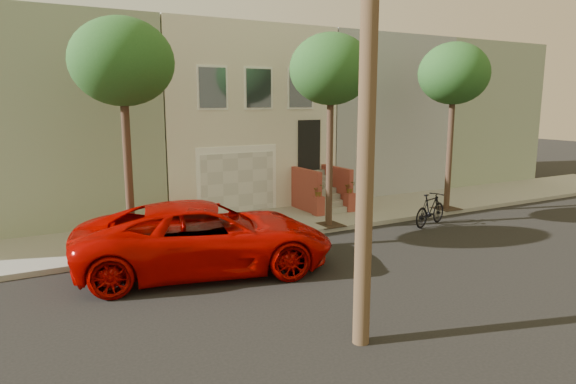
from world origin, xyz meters
TOP-DOWN VIEW (x-y plane):
  - ground at (0.00, 0.00)m, footprint 90.00×90.00m
  - sidewalk at (0.00, 5.35)m, footprint 40.00×3.70m
  - house_row at (0.00, 11.19)m, footprint 33.10×11.70m
  - tree_left at (-5.50, 3.90)m, footprint 2.70×2.57m
  - tree_mid at (1.00, 3.90)m, footprint 2.70×2.57m
  - tree_right at (6.50, 3.90)m, footprint 2.70×2.57m
  - pickup_truck at (-4.07, 1.88)m, footprint 6.93×4.34m
  - motorcycle at (4.39, 2.63)m, footprint 2.00×1.08m

SIDE VIEW (x-z plane):
  - ground at x=0.00m, z-range 0.00..0.00m
  - sidewalk at x=0.00m, z-range 0.00..0.15m
  - motorcycle at x=4.39m, z-range 0.00..1.15m
  - pickup_truck at x=-4.07m, z-range 0.00..1.79m
  - house_row at x=0.00m, z-range 0.14..7.14m
  - tree_left at x=-5.50m, z-range 2.11..8.41m
  - tree_mid at x=1.00m, z-range 2.11..8.41m
  - tree_right at x=6.50m, z-range 2.11..8.41m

